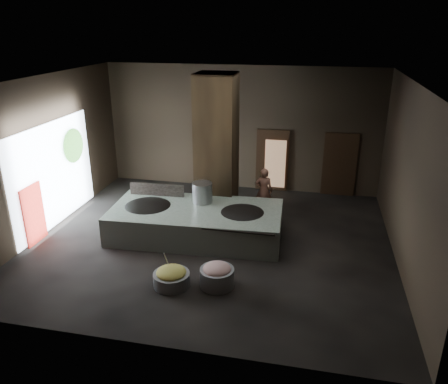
% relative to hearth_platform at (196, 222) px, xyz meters
% --- Properties ---
extents(floor, '(10.00, 9.00, 0.10)m').
position_rel_hearth_platform_xyz_m(floor, '(0.54, -0.22, -0.48)').
color(floor, black).
rests_on(floor, ground).
extents(ceiling, '(10.00, 9.00, 0.10)m').
position_rel_hearth_platform_xyz_m(ceiling, '(0.54, -0.22, 4.12)').
color(ceiling, black).
rests_on(ceiling, back_wall).
extents(back_wall, '(10.00, 0.10, 4.50)m').
position_rel_hearth_platform_xyz_m(back_wall, '(0.54, 4.33, 1.82)').
color(back_wall, black).
rests_on(back_wall, ground).
extents(front_wall, '(10.00, 0.10, 4.50)m').
position_rel_hearth_platform_xyz_m(front_wall, '(0.54, -4.77, 1.82)').
color(front_wall, black).
rests_on(front_wall, ground).
extents(left_wall, '(0.10, 9.00, 4.50)m').
position_rel_hearth_platform_xyz_m(left_wall, '(-4.51, -0.22, 1.82)').
color(left_wall, black).
rests_on(left_wall, ground).
extents(right_wall, '(0.10, 9.00, 4.50)m').
position_rel_hearth_platform_xyz_m(right_wall, '(5.59, -0.22, 1.82)').
color(right_wall, black).
rests_on(right_wall, ground).
extents(pillar, '(1.20, 1.20, 4.50)m').
position_rel_hearth_platform_xyz_m(pillar, '(0.24, 1.68, 1.82)').
color(pillar, black).
rests_on(pillar, ground).
extents(hearth_platform, '(5.02, 2.58, 0.85)m').
position_rel_hearth_platform_xyz_m(hearth_platform, '(0.00, 0.00, 0.00)').
color(hearth_platform, '#A2B2A0').
rests_on(hearth_platform, ground).
extents(platform_cap, '(4.80, 2.30, 0.03)m').
position_rel_hearth_platform_xyz_m(platform_cap, '(0.00, -0.00, 0.39)').
color(platform_cap, black).
rests_on(platform_cap, hearth_platform).
extents(wok_left, '(1.55, 1.55, 0.43)m').
position_rel_hearth_platform_xyz_m(wok_left, '(-1.45, -0.05, 0.32)').
color(wok_left, black).
rests_on(wok_left, hearth_platform).
extents(wok_left_rim, '(1.58, 1.58, 0.05)m').
position_rel_hearth_platform_xyz_m(wok_left_rim, '(-1.45, -0.05, 0.39)').
color(wok_left_rim, black).
rests_on(wok_left_rim, hearth_platform).
extents(wok_right, '(1.44, 1.44, 0.41)m').
position_rel_hearth_platform_xyz_m(wok_right, '(1.35, 0.05, 0.32)').
color(wok_right, black).
rests_on(wok_right, hearth_platform).
extents(wok_right_rim, '(1.47, 1.47, 0.05)m').
position_rel_hearth_platform_xyz_m(wok_right_rim, '(1.35, 0.05, 0.39)').
color(wok_right_rim, black).
rests_on(wok_right_rim, hearth_platform).
extents(stock_pot, '(0.60, 0.60, 0.64)m').
position_rel_hearth_platform_xyz_m(stock_pot, '(0.05, 0.55, 0.70)').
color(stock_pot, '#95979C').
rests_on(stock_pot, hearth_platform).
extents(splash_guard, '(1.71, 0.15, 0.43)m').
position_rel_hearth_platform_xyz_m(splash_guard, '(-1.45, 0.75, 0.60)').
color(splash_guard, black).
rests_on(splash_guard, hearth_platform).
extents(cook, '(0.56, 0.36, 1.54)m').
position_rel_hearth_platform_xyz_m(cook, '(1.71, 2.05, 0.34)').
color(cook, '#965F4C').
rests_on(cook, ground).
extents(veg_basin, '(1.15, 1.15, 0.32)m').
position_rel_hearth_platform_xyz_m(veg_basin, '(0.11, -2.64, -0.27)').
color(veg_basin, gray).
rests_on(veg_basin, ground).
extents(veg_fill, '(0.72, 0.72, 0.22)m').
position_rel_hearth_platform_xyz_m(veg_fill, '(0.11, -2.64, -0.08)').
color(veg_fill, '#84A952').
rests_on(veg_fill, veg_basin).
extents(ladle, '(0.03, 0.35, 0.62)m').
position_rel_hearth_platform_xyz_m(ladle, '(-0.04, -2.49, 0.12)').
color(ladle, '#95979C').
rests_on(ladle, veg_basin).
extents(meat_basin, '(0.96, 0.96, 0.45)m').
position_rel_hearth_platform_xyz_m(meat_basin, '(1.18, -2.43, -0.20)').
color(meat_basin, gray).
rests_on(meat_basin, ground).
extents(meat_fill, '(0.68, 0.68, 0.26)m').
position_rel_hearth_platform_xyz_m(meat_fill, '(1.18, -2.43, 0.02)').
color(meat_fill, '#B26B6B').
rests_on(meat_fill, meat_basin).
extents(doorway_near, '(1.18, 0.08, 2.38)m').
position_rel_hearth_platform_xyz_m(doorway_near, '(1.74, 4.23, 0.67)').
color(doorway_near, black).
rests_on(doorway_near, ground).
extents(doorway_near_glow, '(0.75, 0.04, 1.78)m').
position_rel_hearth_platform_xyz_m(doorway_near_glow, '(1.86, 4.12, 0.62)').
color(doorway_near_glow, '#8C6647').
rests_on(doorway_near_glow, ground).
extents(doorway_far, '(1.18, 0.08, 2.38)m').
position_rel_hearth_platform_xyz_m(doorway_far, '(4.14, 4.23, 0.67)').
color(doorway_far, black).
rests_on(doorway_far, ground).
extents(doorway_far_glow, '(0.83, 0.04, 1.97)m').
position_rel_hearth_platform_xyz_m(doorway_far_glow, '(4.16, 4.23, 0.62)').
color(doorway_far_glow, '#8C6647').
rests_on(doorway_far_glow, ground).
extents(left_opening, '(0.04, 4.20, 3.10)m').
position_rel_hearth_platform_xyz_m(left_opening, '(-4.41, -0.02, 1.17)').
color(left_opening, white).
rests_on(left_opening, ground).
extents(pavilion_sliver, '(0.05, 0.90, 1.70)m').
position_rel_hearth_platform_xyz_m(pavilion_sliver, '(-4.34, -1.32, 0.42)').
color(pavilion_sliver, maroon).
rests_on(pavilion_sliver, ground).
extents(tree_silhouette, '(0.28, 1.10, 1.10)m').
position_rel_hearth_platform_xyz_m(tree_silhouette, '(-4.31, 1.08, 1.77)').
color(tree_silhouette, '#194714').
rests_on(tree_silhouette, left_opening).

